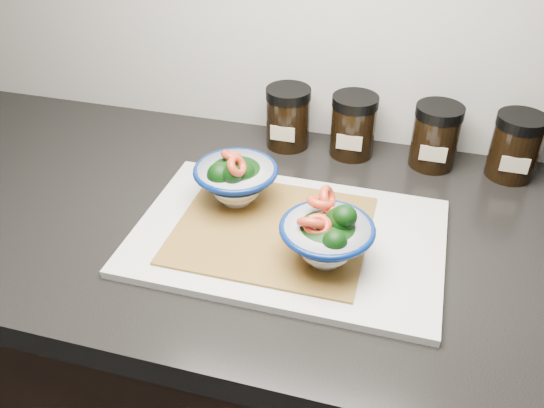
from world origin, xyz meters
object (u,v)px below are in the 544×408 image
(cutting_board, at_px, (288,237))
(bowl_right, at_px, (327,236))
(spice_jar_a, at_px, (288,117))
(bowl_left, at_px, (235,179))
(spice_jar_c, at_px, (435,136))
(spice_jar_d, at_px, (515,146))
(spice_jar_b, at_px, (353,126))

(cutting_board, height_order, bowl_right, bowl_right)
(cutting_board, xyz_separation_m, spice_jar_a, (-0.07, 0.28, 0.05))
(bowl_right, distance_m, spice_jar_a, 0.35)
(bowl_left, height_order, spice_jar_c, bowl_left)
(spice_jar_c, bearing_deg, spice_jar_d, 0.00)
(bowl_right, relative_size, spice_jar_a, 1.14)
(spice_jar_a, relative_size, spice_jar_c, 1.00)
(cutting_board, height_order, spice_jar_d, spice_jar_d)
(spice_jar_a, bearing_deg, cutting_board, -75.39)
(spice_jar_a, distance_m, spice_jar_d, 0.40)
(cutting_board, relative_size, bowl_left, 3.43)
(spice_jar_c, bearing_deg, spice_jar_b, 180.00)
(bowl_left, relative_size, spice_jar_a, 1.16)
(spice_jar_a, xyz_separation_m, spice_jar_c, (0.26, 0.00, 0.00))
(bowl_right, bearing_deg, spice_jar_b, 93.07)
(bowl_right, bearing_deg, spice_jar_c, 68.78)
(spice_jar_b, bearing_deg, spice_jar_a, 180.00)
(cutting_board, distance_m, spice_jar_a, 0.29)
(bowl_left, height_order, bowl_right, bowl_right)
(bowl_left, distance_m, spice_jar_d, 0.48)
(bowl_right, xyz_separation_m, spice_jar_c, (0.13, 0.32, -0.00))
(spice_jar_b, relative_size, spice_jar_d, 1.00)
(bowl_right, distance_m, spice_jar_b, 0.33)
(cutting_board, height_order, spice_jar_a, spice_jar_a)
(cutting_board, bearing_deg, bowl_right, -35.43)
(bowl_right, distance_m, spice_jar_c, 0.35)
(spice_jar_d, bearing_deg, cutting_board, -139.28)
(spice_jar_a, distance_m, spice_jar_c, 0.26)
(cutting_board, relative_size, bowl_right, 3.48)
(cutting_board, distance_m, bowl_left, 0.12)
(bowl_left, xyz_separation_m, spice_jar_b, (0.15, 0.22, -0.00))
(bowl_left, xyz_separation_m, spice_jar_a, (0.03, 0.22, -0.00))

